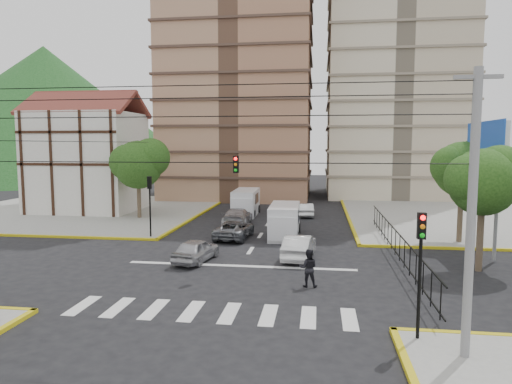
% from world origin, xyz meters
% --- Properties ---
extents(ground, '(160.00, 160.00, 0.00)m').
position_xyz_m(ground, '(0.00, 0.00, 0.00)').
color(ground, black).
rests_on(ground, ground).
extents(sidewalk_nw, '(26.00, 26.00, 0.15)m').
position_xyz_m(sidewalk_nw, '(-20.00, 20.00, 0.07)').
color(sidewalk_nw, gray).
rests_on(sidewalk_nw, ground).
extents(sidewalk_ne, '(26.00, 26.00, 0.15)m').
position_xyz_m(sidewalk_ne, '(20.00, 20.00, 0.07)').
color(sidewalk_ne, gray).
rests_on(sidewalk_ne, ground).
extents(crosswalk_stripes, '(12.00, 2.40, 0.01)m').
position_xyz_m(crosswalk_stripes, '(0.00, -6.00, 0.01)').
color(crosswalk_stripes, silver).
rests_on(crosswalk_stripes, ground).
extents(stop_line, '(13.00, 0.40, 0.01)m').
position_xyz_m(stop_line, '(0.00, 1.20, 0.01)').
color(stop_line, silver).
rests_on(stop_line, ground).
extents(tower_tan, '(18.00, 16.00, 48.00)m').
position_xyz_m(tower_tan, '(-6.00, 36.00, 24.00)').
color(tower_tan, '#A16E50').
rests_on(tower_tan, ground).
extents(tower_beige, '(17.00, 16.00, 48.00)m').
position_xyz_m(tower_beige, '(14.00, 40.00, 24.00)').
color(tower_beige, '#BDAB8F').
rests_on(tower_beige, ground).
extents(tudor_building, '(10.80, 8.05, 12.23)m').
position_xyz_m(tudor_building, '(-19.00, 20.00, 5.25)').
color(tudor_building, silver).
rests_on(tudor_building, ground).
extents(distant_hill, '(70.00, 70.00, 28.00)m').
position_xyz_m(distant_hill, '(-55.00, 70.00, 14.00)').
color(distant_hill, '#174517').
rests_on(distant_hill, ground).
extents(park_fence, '(0.10, 22.50, 1.66)m').
position_xyz_m(park_fence, '(9.00, 4.50, 0.00)').
color(park_fence, black).
rests_on(park_fence, ground).
extents(billboard, '(0.36, 6.20, 8.10)m').
position_xyz_m(billboard, '(14.45, 6.00, 6.00)').
color(billboard, slate).
rests_on(billboard, ground).
extents(tree_park_a, '(4.41, 3.60, 6.83)m').
position_xyz_m(tree_park_a, '(13.08, 2.01, 5.01)').
color(tree_park_a, '#473828').
rests_on(tree_park_a, ground).
extents(tree_park_c, '(4.65, 3.80, 7.25)m').
position_xyz_m(tree_park_c, '(14.09, 9.01, 5.34)').
color(tree_park_c, '#473828').
rests_on(tree_park_c, ground).
extents(tree_tudor, '(5.39, 4.40, 7.43)m').
position_xyz_m(tree_tudor, '(-11.90, 16.01, 5.22)').
color(tree_tudor, '#473828').
rests_on(tree_tudor, ground).
extents(traffic_light_se, '(0.28, 0.22, 4.40)m').
position_xyz_m(traffic_light_se, '(7.80, -7.80, 3.11)').
color(traffic_light_se, black).
rests_on(traffic_light_se, ground).
extents(traffic_light_nw, '(0.28, 0.22, 4.40)m').
position_xyz_m(traffic_light_nw, '(-7.80, 7.80, 3.11)').
color(traffic_light_nw, black).
rests_on(traffic_light_nw, ground).
extents(traffic_light_hanging, '(18.00, 9.12, 0.92)m').
position_xyz_m(traffic_light_hanging, '(0.00, -2.04, 5.90)').
color(traffic_light_hanging, black).
rests_on(traffic_light_hanging, ground).
extents(utility_pole_se, '(1.40, 0.28, 9.00)m').
position_xyz_m(utility_pole_se, '(9.00, -9.00, 4.77)').
color(utility_pole_se, slate).
rests_on(utility_pole_se, ground).
extents(van_right_lane, '(2.23, 5.34, 2.40)m').
position_xyz_m(van_right_lane, '(1.85, 9.49, 1.17)').
color(van_right_lane, silver).
rests_on(van_right_lane, ground).
extents(van_left_lane, '(2.28, 5.50, 2.46)m').
position_xyz_m(van_left_lane, '(-2.68, 19.56, 1.20)').
color(van_left_lane, silver).
rests_on(van_left_lane, ground).
extents(car_silver_front_left, '(2.28, 4.22, 1.36)m').
position_xyz_m(car_silver_front_left, '(-2.75, 1.85, 0.68)').
color(car_silver_front_left, '#A9A9AE').
rests_on(car_silver_front_left, ground).
extents(car_white_front_right, '(1.99, 4.57, 1.46)m').
position_xyz_m(car_white_front_right, '(3.21, 3.34, 0.73)').
color(car_white_front_right, silver).
rests_on(car_white_front_right, ground).
extents(car_grey_mid_left, '(2.55, 4.97, 1.34)m').
position_xyz_m(car_grey_mid_left, '(-1.74, 8.68, 0.67)').
color(car_grey_mid_left, slate).
rests_on(car_grey_mid_left, ground).
extents(car_silver_rear_left, '(2.13, 5.12, 1.48)m').
position_xyz_m(car_silver_rear_left, '(-2.50, 14.14, 0.74)').
color(car_silver_rear_left, '#B0B0B5').
rests_on(car_silver_rear_left, ground).
extents(car_darkgrey_mid_right, '(2.00, 3.89, 1.26)m').
position_xyz_m(car_darkgrey_mid_right, '(1.55, 15.47, 0.63)').
color(car_darkgrey_mid_right, '#252427').
rests_on(car_darkgrey_mid_right, ground).
extents(car_white_rear_right, '(1.59, 3.89, 1.25)m').
position_xyz_m(car_white_rear_right, '(3.16, 19.73, 0.63)').
color(car_white_rear_right, silver).
rests_on(car_white_rear_right, ground).
extents(pedestrian_crosswalk, '(0.90, 0.70, 1.84)m').
position_xyz_m(pedestrian_crosswalk, '(3.89, -2.06, 0.92)').
color(pedestrian_crosswalk, black).
rests_on(pedestrian_crosswalk, ground).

